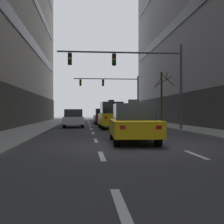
{
  "coord_description": "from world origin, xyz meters",
  "views": [
    {
      "loc": [
        -2.06,
        -12.27,
        1.4
      ],
      "look_at": [
        0.44,
        14.78,
        1.36
      ],
      "focal_mm": 47.41,
      "sensor_mm": 36.0,
      "label": 1
    }
  ],
  "objects": [
    {
      "name": "lane_stripe_l2_s5",
      "position": [
        1.53,
        7.0,
        0.0
      ],
      "size": [
        0.16,
        2.0,
        0.01
      ],
      "primitive_type": "cube",
      "color": "silver",
      "rests_on": "ground"
    },
    {
      "name": "lane_stripe_l2_s4",
      "position": [
        1.53,
        2.0,
        0.0
      ],
      "size": [
        0.16,
        2.0,
        0.01
      ],
      "primitive_type": "cube",
      "color": "silver",
      "rests_on": "ground"
    },
    {
      "name": "lane_stripe_l2_s6",
      "position": [
        1.53,
        12.0,
        0.0
      ],
      "size": [
        0.16,
        2.0,
        0.01
      ],
      "primitive_type": "cube",
      "color": "silver",
      "rests_on": "ground"
    },
    {
      "name": "taxi_driving_1",
      "position": [
        0.11,
        0.88,
        0.86
      ],
      "size": [
        2.13,
        4.73,
        1.94
      ],
      "color": "black",
      "rests_on": "ground"
    },
    {
      "name": "traffic_signal_0",
      "position": [
        1.79,
        8.82,
        4.47
      ],
      "size": [
        9.09,
        0.35,
        6.18
      ],
      "color": "#4C4C51",
      "rests_on": "sidewalk_right"
    },
    {
      "name": "lane_stripe_l1_s2",
      "position": [
        -1.53,
        -8.0,
        0.0
      ],
      "size": [
        0.16,
        2.0,
        0.01
      ],
      "primitive_type": "cube",
      "color": "silver",
      "rests_on": "ground"
    },
    {
      "name": "pedestrian_0",
      "position": [
        6.57,
        13.58,
        1.04
      ],
      "size": [
        0.33,
        0.49,
        1.57
      ],
      "color": "black",
      "rests_on": "sidewalk_right"
    },
    {
      "name": "lane_stripe_l1_s8",
      "position": [
        -1.53,
        22.0,
        0.0
      ],
      "size": [
        0.16,
        2.0,
        0.01
      ],
      "primitive_type": "cube",
      "color": "silver",
      "rests_on": "ground"
    },
    {
      "name": "lane_stripe_l1_s7",
      "position": [
        -1.53,
        17.0,
        0.0
      ],
      "size": [
        0.16,
        2.0,
        0.01
      ],
      "primitive_type": "cube",
      "color": "silver",
      "rests_on": "ground"
    },
    {
      "name": "lane_stripe_l1_s9",
      "position": [
        -1.53,
        27.0,
        0.0
      ],
      "size": [
        0.16,
        2.0,
        0.01
      ],
      "primitive_type": "cube",
      "color": "silver",
      "rests_on": "ground"
    },
    {
      "name": "ground_plane",
      "position": [
        0.0,
        0.0,
        0.0
      ],
      "size": [
        120.0,
        120.0,
        0.0
      ],
      "primitive_type": "plane",
      "color": "#38383D"
    },
    {
      "name": "lane_stripe_l1_s3",
      "position": [
        -1.53,
        -3.0,
        0.0
      ],
      "size": [
        0.16,
        2.0,
        0.01
      ],
      "primitive_type": "cube",
      "color": "silver",
      "rests_on": "ground"
    },
    {
      "name": "car_driving_3",
      "position": [
        -0.06,
        20.28,
        0.84
      ],
      "size": [
        1.99,
        4.6,
        1.71
      ],
      "color": "black",
      "rests_on": "ground"
    },
    {
      "name": "car_driving_0",
      "position": [
        -3.08,
        14.38,
        0.79
      ],
      "size": [
        1.96,
        4.36,
        1.61
      ],
      "color": "black",
      "rests_on": "ground"
    },
    {
      "name": "traffic_signal_1",
      "position": [
        1.97,
        26.49,
        4.46
      ],
      "size": [
        8.53,
        0.35,
        6.01
      ],
      "color": "#4C4C51",
      "rests_on": "sidewalk_right"
    },
    {
      "name": "lane_stripe_l2_s3",
      "position": [
        1.53,
        -3.0,
        0.0
      ],
      "size": [
        0.16,
        2.0,
        0.01
      ],
      "primitive_type": "cube",
      "color": "silver",
      "rests_on": "ground"
    },
    {
      "name": "taxi_driving_2",
      "position": [
        0.1,
        11.73,
        1.08
      ],
      "size": [
        1.97,
        4.53,
        2.36
      ],
      "color": "black",
      "rests_on": "ground"
    },
    {
      "name": "lane_stripe_l2_s9",
      "position": [
        1.53,
        27.0,
        0.0
      ],
      "size": [
        0.16,
        2.0,
        0.01
      ],
      "primitive_type": "cube",
      "color": "silver",
      "rests_on": "ground"
    },
    {
      "name": "lane_stripe_l2_s8",
      "position": [
        1.53,
        22.0,
        0.0
      ],
      "size": [
        0.16,
        2.0,
        0.01
      ],
      "primitive_type": "cube",
      "color": "silver",
      "rests_on": "ground"
    },
    {
      "name": "street_tree_0",
      "position": [
        5.8,
        17.32,
        3.05
      ],
      "size": [
        1.95,
        2.47,
        5.32
      ],
      "color": "#4C3823",
      "rests_on": "sidewalk_right"
    },
    {
      "name": "lane_stripe_l1_s5",
      "position": [
        -1.53,
        7.0,
        0.0
      ],
      "size": [
        0.16,
        2.0,
        0.01
      ],
      "primitive_type": "cube",
      "color": "silver",
      "rests_on": "ground"
    },
    {
      "name": "lane_stripe_l2_s10",
      "position": [
        1.53,
        32.0,
        0.0
      ],
      "size": [
        0.16,
        2.0,
        0.01
      ],
      "primitive_type": "cube",
      "color": "silver",
      "rests_on": "ground"
    },
    {
      "name": "lane_stripe_l2_s7",
      "position": [
        1.53,
        17.0,
        0.0
      ],
      "size": [
        0.16,
        2.0,
        0.01
      ],
      "primitive_type": "cube",
      "color": "silver",
      "rests_on": "ground"
    },
    {
      "name": "lane_stripe_l1_s6",
      "position": [
        -1.53,
        12.0,
        0.0
      ],
      "size": [
        0.16,
        2.0,
        0.01
      ],
      "primitive_type": "cube",
      "color": "silver",
      "rests_on": "ground"
    },
    {
      "name": "lane_stripe_l1_s10",
      "position": [
        -1.53,
        32.0,
        0.0
      ],
      "size": [
        0.16,
        2.0,
        0.01
      ],
      "primitive_type": "cube",
      "color": "silver",
      "rests_on": "ground"
    },
    {
      "name": "lane_stripe_l1_s4",
      "position": [
        -1.53,
        2.0,
        0.0
      ],
      "size": [
        0.16,
        2.0,
        0.01
      ],
      "primitive_type": "cube",
      "color": "silver",
      "rests_on": "ground"
    }
  ]
}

